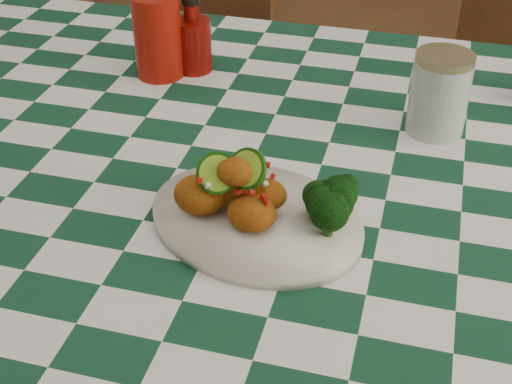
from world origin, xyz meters
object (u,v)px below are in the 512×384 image
(plate, at_px, (256,220))
(red_tumbler, at_px, (158,36))
(fried_chicken_pile, at_px, (237,186))
(ketchup_bottle, at_px, (192,34))
(wooden_chair_left, at_px, (170,97))
(dining_table, at_px, (255,335))
(mason_jar, at_px, (439,94))
(wooden_chair_right, at_px, (505,111))

(plate, height_order, red_tumbler, red_tumbler)
(plate, relative_size, fried_chicken_pile, 2.23)
(plate, distance_m, ketchup_bottle, 0.49)
(fried_chicken_pile, xyz_separation_m, red_tumbler, (-0.26, 0.39, 0.01))
(fried_chicken_pile, xyz_separation_m, wooden_chair_left, (-0.45, 0.87, -0.38))
(dining_table, distance_m, mason_jar, 0.55)
(plate, height_order, wooden_chair_left, wooden_chair_left)
(plate, bearing_deg, dining_table, 105.47)
(ketchup_bottle, bearing_deg, dining_table, -53.93)
(wooden_chair_right, bearing_deg, wooden_chair_left, -152.75)
(ketchup_bottle, height_order, wooden_chair_left, ketchup_bottle)
(fried_chicken_pile, bearing_deg, red_tumbler, 123.87)
(wooden_chair_left, bearing_deg, fried_chicken_pile, -49.64)
(dining_table, height_order, wooden_chair_left, wooden_chair_left)
(plate, height_order, wooden_chair_right, wooden_chair_right)
(plate, distance_m, fried_chicken_pile, 0.06)
(dining_table, relative_size, wooden_chair_right, 1.62)
(dining_table, height_order, wooden_chair_right, wooden_chair_right)
(ketchup_bottle, bearing_deg, plate, -61.20)
(plate, bearing_deg, red_tumbler, 126.31)
(wooden_chair_left, bearing_deg, dining_table, -45.67)
(red_tumbler, distance_m, wooden_chair_left, 0.66)
(fried_chicken_pile, bearing_deg, dining_table, 97.36)
(fried_chicken_pile, bearing_deg, wooden_chair_left, 117.20)
(dining_table, bearing_deg, wooden_chair_right, 60.58)
(red_tumbler, distance_m, mason_jar, 0.50)
(plate, relative_size, wooden_chair_right, 0.29)
(mason_jar, height_order, wooden_chair_left, wooden_chair_left)
(dining_table, relative_size, plate, 5.67)
(fried_chicken_pile, relative_size, ketchup_bottle, 0.93)
(plate, distance_m, wooden_chair_right, 1.05)
(dining_table, height_order, red_tumbler, red_tumbler)
(dining_table, relative_size, ketchup_bottle, 11.81)
(plate, bearing_deg, wooden_chair_right, 67.56)
(red_tumbler, relative_size, ketchup_bottle, 1.06)
(dining_table, bearing_deg, plate, -74.53)
(wooden_chair_left, xyz_separation_m, wooden_chair_right, (0.86, 0.06, 0.05))
(fried_chicken_pile, xyz_separation_m, wooden_chair_right, (0.41, 0.93, -0.33))
(ketchup_bottle, distance_m, mason_jar, 0.46)
(fried_chicken_pile, distance_m, wooden_chair_right, 1.07)
(mason_jar, height_order, wooden_chair_right, wooden_chair_right)
(red_tumbler, height_order, wooden_chair_right, wooden_chair_right)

